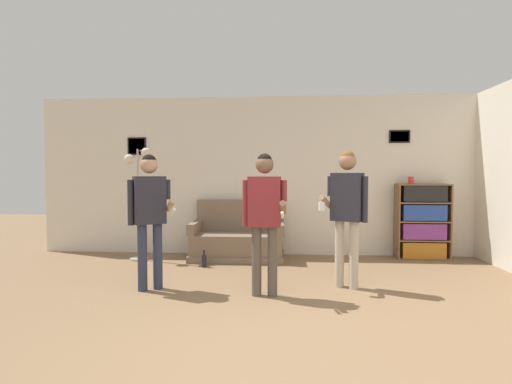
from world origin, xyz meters
TOP-DOWN VIEW (x-y plane):
  - ground_plane at (0.00, 0.00)m, footprint 20.00×20.00m
  - wall_back at (-0.00, 3.74)m, footprint 8.59×0.08m
  - couch at (-0.81, 3.33)m, footprint 1.50×0.80m
  - bookshelf at (2.19, 3.52)m, footprint 0.84×0.30m
  - floor_lamp at (-2.39, 3.12)m, footprint 0.44×0.28m
  - person_player_foreground_left at (-1.65, 1.49)m, footprint 0.59×0.37m
  - person_player_foreground_center at (-0.29, 1.34)m, footprint 0.50×0.46m
  - person_watcher_holding_cup at (0.69, 1.73)m, footprint 0.58×0.35m
  - bottle_on_floor at (-1.24, 2.68)m, footprint 0.07×0.07m
  - drinking_cup at (2.00, 3.52)m, footprint 0.09×0.09m

SIDE VIEW (x-z plane):
  - ground_plane at x=0.00m, z-range 0.00..0.00m
  - bottle_on_floor at x=-1.24m, z-range -0.03..0.22m
  - couch at x=-0.81m, z-range -0.17..0.77m
  - bookshelf at x=2.19m, z-range 0.00..1.22m
  - person_player_foreground_center at x=-0.29m, z-range 0.18..1.78m
  - person_player_foreground_left at x=-1.65m, z-range 0.18..1.79m
  - person_watcher_holding_cup at x=0.69m, z-range 0.19..1.85m
  - floor_lamp at x=-2.39m, z-range 0.37..2.17m
  - drinking_cup at x=2.00m, z-range 1.22..1.34m
  - wall_back at x=0.00m, z-range 0.00..2.70m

